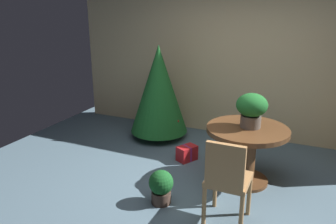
# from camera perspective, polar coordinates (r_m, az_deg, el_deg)

# --- Properties ---
(ground_plane) EXTENTS (6.60, 6.60, 0.00)m
(ground_plane) POSITION_cam_1_polar(r_m,az_deg,el_deg) (3.96, 5.26, -14.59)
(ground_plane) COLOR slate
(back_wall_panel) EXTENTS (6.00, 0.10, 2.60)m
(back_wall_panel) POSITION_cam_1_polar(r_m,az_deg,el_deg) (5.54, 13.12, 8.85)
(back_wall_panel) COLOR beige
(back_wall_panel) RESTS_ON ground_plane
(round_dining_table) EXTENTS (0.99, 0.99, 0.72)m
(round_dining_table) POSITION_cam_1_polar(r_m,az_deg,el_deg) (4.17, 13.40, -5.65)
(round_dining_table) COLOR brown
(round_dining_table) RESTS_ON ground_plane
(flower_vase) EXTENTS (0.37, 0.37, 0.42)m
(flower_vase) POSITION_cam_1_polar(r_m,az_deg,el_deg) (4.04, 14.28, 0.70)
(flower_vase) COLOR #665B51
(flower_vase) RESTS_ON round_dining_table
(wooden_chair_near) EXTENTS (0.41, 0.44, 0.93)m
(wooden_chair_near) POSITION_cam_1_polar(r_m,az_deg,el_deg) (3.31, 10.17, -11.22)
(wooden_chair_near) COLOR #B27F4C
(wooden_chair_near) RESTS_ON ground_plane
(holiday_tree) EXTENTS (0.94, 0.94, 1.55)m
(holiday_tree) POSITION_cam_1_polar(r_m,az_deg,el_deg) (5.36, -1.61, 3.97)
(holiday_tree) COLOR brown
(holiday_tree) RESTS_ON ground_plane
(gift_box_red) EXTENTS (0.29, 0.33, 0.21)m
(gift_box_red) POSITION_cam_1_polar(r_m,az_deg,el_deg) (4.78, 3.30, -7.12)
(gift_box_red) COLOR red
(gift_box_red) RESTS_ON ground_plane
(potted_plant) EXTENTS (0.28, 0.28, 0.40)m
(potted_plant) POSITION_cam_1_polar(r_m,az_deg,el_deg) (3.76, -1.21, -12.70)
(potted_plant) COLOR #4C382D
(potted_plant) RESTS_ON ground_plane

